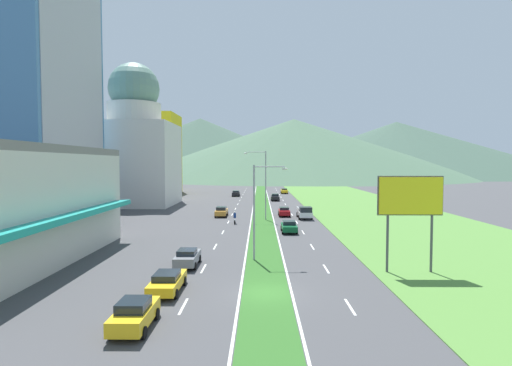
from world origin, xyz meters
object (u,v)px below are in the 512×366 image
object	(u,v)px
billboard_roadside	(410,200)
car_1	(275,197)
car_7	(135,314)
car_5	(221,211)
car_4	(236,193)
motorcycle_rider	(235,219)
pickup_truck_0	(305,212)
street_lamp_near	(258,205)
car_0	(284,191)
car_3	(167,281)
car_6	(187,257)
office_tower	(4,5)
car_8	(284,212)
car_2	(289,226)
street_lamp_mid	(263,181)

from	to	relation	value
billboard_roadside	car_1	distance (m)	62.68
car_7	car_5	bearing A→B (deg)	-0.37
car_4	motorcycle_rider	xyz separation A→B (m)	(2.72, -48.55, -0.04)
pickup_truck_0	car_1	bearing A→B (deg)	-173.49
street_lamp_near	car_7	size ratio (longest dim) A/B	2.12
car_4	street_lamp_near	bearing A→B (deg)	-174.97
car_1	car_7	distance (m)	73.65
street_lamp_near	car_0	size ratio (longest dim) A/B	1.80
billboard_roadside	car_5	world-z (taller)	billboard_roadside
pickup_truck_0	car_3	bearing A→B (deg)	-20.32
street_lamp_near	car_1	xyz separation A→B (m)	(3.79, 57.90, -4.21)
car_1	car_3	world-z (taller)	car_1
billboard_roadside	car_0	distance (m)	84.57
car_0	motorcycle_rider	xyz separation A→B (m)	(-10.77, -58.41, -0.01)
car_6	car_7	world-z (taller)	car_7
office_tower	pickup_truck_0	size ratio (longest dim) A/B	12.03
street_lamp_near	car_4	size ratio (longest dim) A/B	1.82
car_4	car_8	distance (m)	41.51
car_2	car_4	size ratio (longest dim) A/B	0.90
office_tower	car_1	xyz separation A→B (m)	(42.54, 32.13, -31.92)
car_2	car_8	world-z (taller)	car_8
car_4	pickup_truck_0	size ratio (longest dim) A/B	0.88
street_lamp_mid	billboard_roadside	distance (m)	31.77
car_2	car_5	xyz separation A→B (m)	(-10.06, 15.24, 0.06)
car_4	car_8	size ratio (longest dim) A/B	1.18
billboard_roadside	car_2	world-z (taller)	billboard_roadside
street_lamp_mid	car_2	distance (m)	12.60
car_1	street_lamp_mid	bearing A→B (deg)	-5.44
street_lamp_mid	car_2	bearing A→B (deg)	-73.93
street_lamp_mid	motorcycle_rider	bearing A→B (deg)	-137.95
office_tower	pickup_truck_0	distance (m)	55.93
billboard_roadside	car_1	xyz separation A→B (m)	(-8.33, 61.92, -5.03)
car_3	car_1	bearing A→B (deg)	-8.46
car_6	motorcycle_rider	xyz separation A→B (m)	(2.56, 23.96, -0.02)
car_6	motorcycle_rider	bearing A→B (deg)	-6.09
office_tower	car_0	world-z (taller)	office_tower
car_4	pickup_truck_0	world-z (taller)	pickup_truck_0
office_tower	pickup_truck_0	world-z (taller)	office_tower
street_lamp_mid	car_7	size ratio (longest dim) A/B	2.63
car_1	car_5	xyz separation A→B (m)	(-9.98, -27.99, 0.00)
car_3	car_4	distance (m)	79.34
car_7	pickup_truck_0	bearing A→B (deg)	-17.99
street_lamp_near	car_3	world-z (taller)	street_lamp_near
car_4	car_7	world-z (taller)	car_7
car_0	motorcycle_rider	world-z (taller)	motorcycle_rider
car_1	car_5	distance (m)	29.72
pickup_truck_0	car_4	bearing A→B (deg)	-162.64
street_lamp_mid	car_4	bearing A→B (deg)	98.77
office_tower	street_lamp_mid	bearing A→B (deg)	-0.20
car_3	car_7	bearing A→B (deg)	176.94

